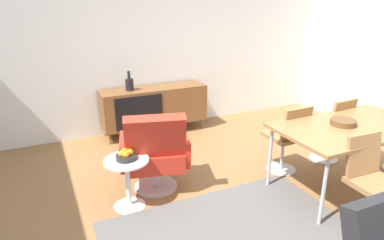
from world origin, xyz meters
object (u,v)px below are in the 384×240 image
Objects in this scene: vase_cobalt at (129,84)px; wooden_bowl_on_table at (343,122)px; dining_table at (351,129)px; dining_chair_front_left at (371,180)px; fruit_bowl at (126,155)px; dining_chair_back_left at (288,136)px; lounge_chair_red at (155,151)px; sideboard at (154,105)px; side_table_round at (128,177)px; dining_chair_back_right at (332,127)px.

vase_cobalt reaches higher than wooden_bowl_on_table.
wooden_bowl_on_table is at bearing 149.26° from dining_table.
dining_chair_front_left reaches higher than fruit_bowl.
dining_chair_back_left is at bearing -2.87° from fruit_bowl.
lounge_chair_red reaches higher than dining_chair_front_left.
sideboard is 2.01m from side_table_round.
dining_table is at bearing -122.39° from dining_chair_back_right.
dining_chair_back_right is at bearing 0.01° from dining_chair_back_left.
fruit_bowl is at bearing -134.76° from side_table_round.
dining_chair_back_right is 0.90× the size of lounge_chair_red.
sideboard is at bearing 63.41° from fruit_bowl.
dining_chair_back_left is at bearing 90.00° from dining_chair_front_left.
dining_chair_back_left is 1.12m from dining_chair_front_left.
fruit_bowl is at bearing 164.36° from wooden_bowl_on_table.
lounge_chair_red reaches higher than dining_chair_back_left.
vase_cobalt is 0.30× the size of lounge_chair_red.
dining_chair_front_left is (0.00, -1.12, 0.00)m from dining_chair_back_left.
lounge_chair_red is at bearing 156.55° from dining_table.
wooden_bowl_on_table is at bearing -62.17° from sideboard.
side_table_round is (-0.35, -0.17, -0.15)m from lounge_chair_red.
dining_table is 1.87× the size of dining_chair_back_left.
dining_chair_back_right is (1.70, -1.89, 0.03)m from sideboard.
sideboard is 2.81m from dining_table.
vase_cobalt is 2.99m from dining_table.
vase_cobalt is 2.82m from dining_chair_back_right.
dining_chair_back_left reaches higher than fruit_bowl.
dining_table is (1.35, -2.45, 0.26)m from sideboard.
lounge_chair_red is 1.82× the size of side_table_round.
dining_table is 1.87× the size of dining_chair_back_right.
dining_chair_back_left is 1.90m from fruit_bowl.
sideboard is 1.00× the size of dining_table.
dining_chair_back_right is at bearing 57.86° from dining_chair_front_left.
dining_chair_front_left is at bearing -122.14° from dining_chair_back_right.
dining_chair_front_left is at bearing -71.61° from sideboard.
dining_chair_front_left is at bearing -41.70° from lounge_chair_red.
lounge_chair_red reaches higher than wooden_bowl_on_table.
side_table_round is 0.24m from fruit_bowl.
lounge_chair_red reaches higher than dining_table.
dining_chair_back_left is 1.00× the size of dining_chair_back_right.
sideboard is 3.08× the size of side_table_round.
dining_chair_back_left is 1.91m from side_table_round.
dining_chair_front_left is (-0.35, -0.56, -0.23)m from dining_table.
vase_cobalt is 1.94m from side_table_round.
side_table_round is (-1.90, 1.21, -0.15)m from dining_chair_front_left.
sideboard is at bearing 117.83° from wooden_bowl_on_table.
dining_chair_back_right is (0.70, 1.12, 0.00)m from dining_chair_front_left.
dining_table is at bearing -16.23° from fruit_bowl.
side_table_round is (-2.17, 0.61, -0.45)m from wooden_bowl_on_table.
wooden_bowl_on_table is (-0.08, 0.05, 0.07)m from dining_table.
side_table_round is (-2.25, 0.66, -0.38)m from dining_table.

